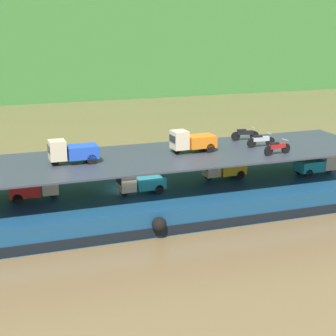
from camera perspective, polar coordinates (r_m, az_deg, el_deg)
The scene contains 12 objects.
ground_plane at distance 32.68m, azimuth -3.21°, elevation -4.87°, with size 400.00×400.00×0.00m, color brown.
cargo_barge at distance 32.40m, azimuth -3.21°, elevation -3.64°, with size 31.39×8.29×1.50m.
cargo_rack at distance 31.64m, azimuth -3.30°, elevation 0.98°, with size 29.79×6.86×2.00m.
mini_truck_lower_aft at distance 31.32m, azimuth -13.85°, elevation -1.99°, with size 2.80×1.30×1.38m.
mini_truck_lower_mid at distance 31.44m, azimuth -2.94°, elevation -1.48°, with size 2.80×1.30×1.38m.
mini_truck_lower_fore at distance 34.49m, azimuth 5.81°, elevation 0.01°, with size 2.79×1.28×1.38m.
mini_truck_lower_bow at distance 36.58m, azimuth 15.37°, elevation 0.42°, with size 2.78×1.26×1.38m.
mini_truck_upper_mid at distance 30.67m, azimuth -10.02°, elevation 1.74°, with size 2.75×1.22×1.38m.
mini_truck_upper_fore at distance 32.82m, azimuth 2.55°, elevation 2.87°, with size 2.79×1.29×1.38m.
motorcycle_upper_port at distance 32.86m, azimuth 11.41°, elevation 2.13°, with size 1.89×0.55×0.87m.
motorcycle_upper_centre at distance 34.61m, azimuth 9.73°, elevation 2.89°, with size 1.90×0.55×0.87m.
motorcycle_upper_stbd at distance 36.35m, azimuth 8.08°, elevation 3.56°, with size 1.90×0.55×0.87m.
Camera 1 is at (-8.50, -29.42, 11.40)m, focal length 57.94 mm.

